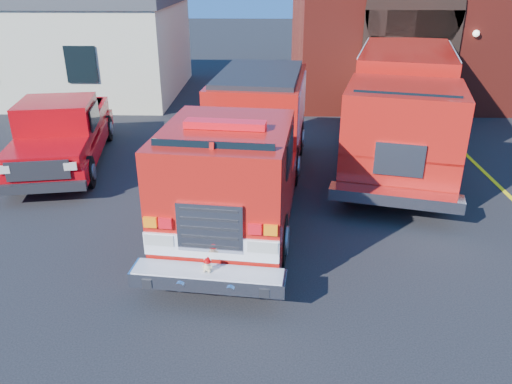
{
  "coord_description": "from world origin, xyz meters",
  "views": [
    {
      "loc": [
        0.24,
        -10.31,
        5.43
      ],
      "look_at": [
        0.0,
        -1.2,
        1.3
      ],
      "focal_mm": 35.0,
      "sensor_mm": 36.0,
      "label": 1
    }
  ],
  "objects_px": {
    "pickup_truck": "(63,133)",
    "secondary_truck": "(402,102)",
    "fire_engine": "(248,143)",
    "side_building": "(68,44)"
  },
  "relations": [
    {
      "from": "side_building",
      "to": "secondary_truck",
      "type": "height_order",
      "value": "side_building"
    },
    {
      "from": "fire_engine",
      "to": "secondary_truck",
      "type": "relative_size",
      "value": 0.95
    },
    {
      "from": "secondary_truck",
      "to": "side_building",
      "type": "bearing_deg",
      "value": 148.23
    },
    {
      "from": "fire_engine",
      "to": "pickup_truck",
      "type": "xyz_separation_m",
      "value": [
        -5.59,
        2.27,
        -0.52
      ]
    },
    {
      "from": "side_building",
      "to": "pickup_truck",
      "type": "bearing_deg",
      "value": -71.37
    },
    {
      "from": "fire_engine",
      "to": "secondary_truck",
      "type": "distance_m",
      "value": 5.68
    },
    {
      "from": "pickup_truck",
      "to": "secondary_truck",
      "type": "xyz_separation_m",
      "value": [
        10.17,
        1.09,
        0.72
      ]
    },
    {
      "from": "fire_engine",
      "to": "pickup_truck",
      "type": "distance_m",
      "value": 6.05
    },
    {
      "from": "side_building",
      "to": "fire_engine",
      "type": "bearing_deg",
      "value": -53.02
    },
    {
      "from": "pickup_truck",
      "to": "fire_engine",
      "type": "bearing_deg",
      "value": -22.09
    }
  ]
}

